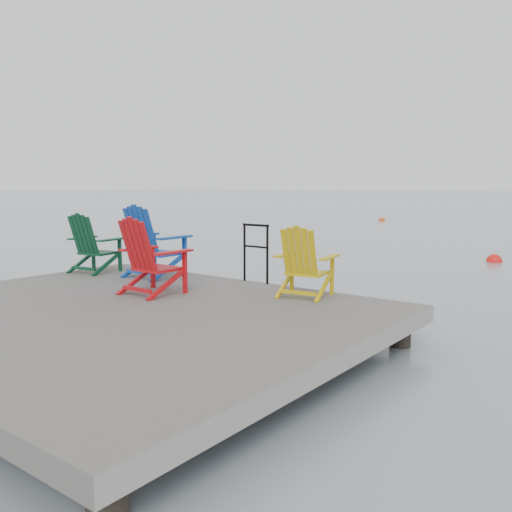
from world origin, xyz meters
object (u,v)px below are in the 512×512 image
Objects in this scene: handrail at (256,247)px; chair_blue at (152,242)px; buoy_b at (382,221)px; buoy_a at (494,262)px; chair_red at (150,256)px; chair_yellow at (304,262)px; chair_green at (92,243)px.

chair_blue is (-1.61, -0.65, 0.04)m from handrail.
chair_blue is 23.37m from buoy_b.
buoy_a is at bearing -55.47° from buoy_b.
chair_red reaches higher than handrail.
handrail is 2.23× the size of buoy_a.
chair_yellow is at bearing 2.54° from chair_blue.
buoy_b is (-9.28, 13.48, 0.00)m from buoy_a.
chair_blue reaches higher than chair_yellow.
chair_yellow is (1.17, -0.47, -0.07)m from handrail.
handrail is 2.95m from chair_green.
chair_green reaches higher than buoy_a.
chair_green is 2.71× the size of buoy_b.
chair_red is at bearing -44.14° from chair_blue.
chair_blue is 2.85× the size of buoy_a.
chair_blue is 9.57m from buoy_a.
chair_green is (-2.80, -0.94, -0.04)m from handrail.
buoy_b is (-5.06, 22.78, -1.00)m from chair_green.
chair_yellow is (2.78, 0.18, -0.11)m from chair_blue.
buoy_a is 16.37m from buoy_b.
chair_green is 0.95× the size of chair_red.
buoy_b is (-7.27, 23.46, -1.02)m from chair_red.
chair_red reaches higher than chair_green.
chair_yellow is 2.33× the size of buoy_a.
chair_green is 2.31m from chair_red.
chair_yellow is at bearing -91.66° from buoy_a.
handrail is 1.26m from chair_yellow.
buoy_b is at bearing 93.40° from chair_green.
chair_green is 23.36m from buoy_b.
chair_green is at bearing -114.41° from buoy_a.
chair_yellow reaches higher than buoy_a.
buoy_b is at bearing 107.40° from chair_red.
chair_yellow is 2.56× the size of buoy_b.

